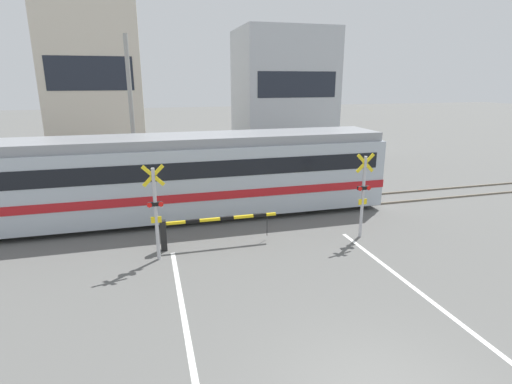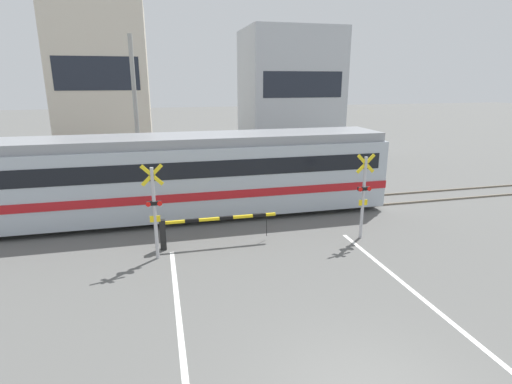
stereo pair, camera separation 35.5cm
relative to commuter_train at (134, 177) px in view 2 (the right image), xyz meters
The scene contains 13 objects.
rail_track_near 4.75m from the commuter_train, ahead, with size 50.00×0.10×0.08m.
rail_track_far 4.75m from the commuter_train, ahead, with size 50.00×0.10×0.08m.
road_stripe_left 9.60m from the commuter_train, 82.47° to the right, with size 0.14×11.51×0.01m.
road_stripe_right 12.10m from the commuter_train, 51.41° to the right, with size 0.14×11.51×0.01m.
commuter_train is the anchor object (origin of this frame).
crossing_barrier_near 4.03m from the commuter_train, 57.99° to the right, with size 4.00×0.20×1.05m.
crossing_barrier_far 7.34m from the commuter_train, 23.86° to the left, with size 4.00×0.20×1.05m.
crossing_signal_left 4.03m from the commuter_train, 78.76° to the right, with size 0.68×0.15×3.07m.
crossing_signal_right 8.85m from the commuter_train, 26.57° to the right, with size 0.68×0.15×3.07m.
pedestrian 8.55m from the commuter_train, 54.25° to the left, with size 0.38×0.22×1.55m.
building_left_of_street 16.44m from the commuter_train, 99.09° to the left, with size 6.35×6.59×10.71m.
building_right_of_street 19.91m from the commuter_train, 53.56° to the left, with size 7.28×6.59×9.37m.
utility_pole_streetside 5.80m from the commuter_train, 89.62° to the left, with size 0.22×0.22×7.66m.
Camera 2 is at (-3.32, -4.98, 5.51)m, focal length 28.00 mm.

